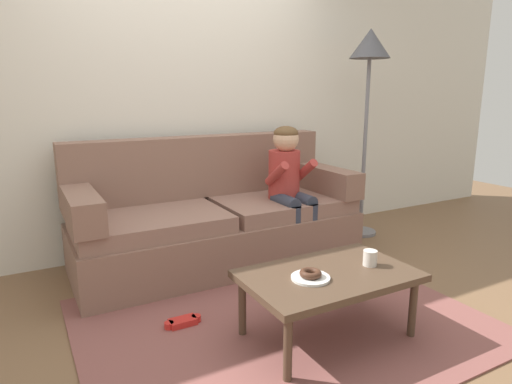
% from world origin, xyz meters
% --- Properties ---
extents(ground, '(10.00, 10.00, 0.00)m').
position_xyz_m(ground, '(0.00, 0.00, 0.00)').
color(ground, brown).
extents(wall_back, '(8.00, 0.10, 2.80)m').
position_xyz_m(wall_back, '(0.00, 1.40, 1.40)').
color(wall_back, silver).
rests_on(wall_back, ground).
extents(area_rug, '(2.32, 1.84, 0.01)m').
position_xyz_m(area_rug, '(0.00, -0.25, 0.01)').
color(area_rug, brown).
rests_on(area_rug, ground).
extents(couch, '(2.24, 0.90, 1.01)m').
position_xyz_m(couch, '(0.05, 0.86, 0.36)').
color(couch, '#846051').
rests_on(couch, ground).
extents(coffee_table, '(0.96, 0.60, 0.39)m').
position_xyz_m(coffee_table, '(0.14, -0.52, 0.35)').
color(coffee_table, '#4C3828').
rests_on(coffee_table, ground).
extents(person_child, '(0.34, 0.58, 1.10)m').
position_xyz_m(person_child, '(0.62, 0.64, 0.67)').
color(person_child, '#AD3833').
rests_on(person_child, ground).
extents(plate, '(0.21, 0.21, 0.01)m').
position_xyz_m(plate, '(0.00, -0.54, 0.40)').
color(plate, white).
rests_on(plate, coffee_table).
extents(donut, '(0.17, 0.17, 0.04)m').
position_xyz_m(donut, '(0.00, -0.54, 0.42)').
color(donut, '#422619').
rests_on(donut, plate).
extents(mug, '(0.08, 0.08, 0.09)m').
position_xyz_m(mug, '(0.41, -0.55, 0.44)').
color(mug, silver).
rests_on(mug, coffee_table).
extents(toy_controller, '(0.23, 0.09, 0.05)m').
position_xyz_m(toy_controller, '(-0.55, -0.02, 0.03)').
color(toy_controller, red).
rests_on(toy_controller, ground).
extents(floor_lamp, '(0.37, 0.37, 1.93)m').
position_xyz_m(floor_lamp, '(1.60, 0.84, 1.63)').
color(floor_lamp, slate).
rests_on(floor_lamp, ground).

